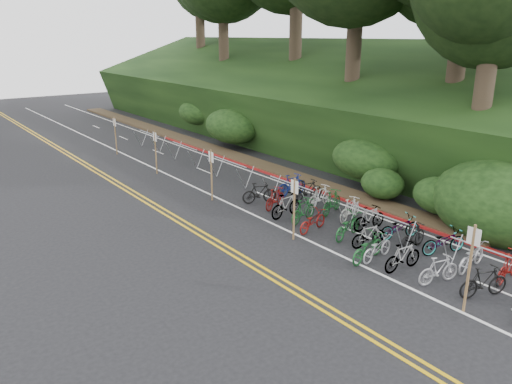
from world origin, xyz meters
TOP-DOWN VIEW (x-y plane):
  - ground at (0.00, 0.00)m, footprint 120.00×120.00m
  - road_markings at (0.63, 10.10)m, footprint 7.47×80.00m
  - red_curb at (5.70, 12.00)m, footprint 0.25×28.00m
  - embankment at (12.96, 19.04)m, footprint 14.30×48.14m
  - bike_rack_front at (3.22, -1.65)m, footprint 1.14×3.22m
  - bike_racks_rest at (3.00, 13.00)m, footprint 1.14×23.00m
  - signpost_near at (1.09, -1.97)m, footprint 0.08×0.40m
  - signposts_rest at (0.60, 14.00)m, footprint 0.08×18.40m
  - bike_front at (1.46, 2.02)m, footprint 0.95×1.93m
  - bike_valet at (3.09, 3.26)m, footprint 3.37×14.32m

SIDE VIEW (x-z plane):
  - ground at x=0.00m, z-range 0.00..0.00m
  - road_markings at x=0.63m, z-range 0.00..0.01m
  - red_curb at x=5.70m, z-range 0.00..0.10m
  - bike_front at x=1.46m, z-range 0.00..0.97m
  - bike_valet at x=3.09m, z-range -0.05..1.05m
  - bike_racks_rest at x=3.00m, z-range 0.27..1.44m
  - bike_rack_front at x=3.22m, z-range 0.28..1.45m
  - signposts_rest at x=0.60m, z-range 0.18..2.68m
  - signpost_near at x=1.09m, z-range 0.19..2.88m
  - embankment at x=12.96m, z-range -1.99..7.12m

